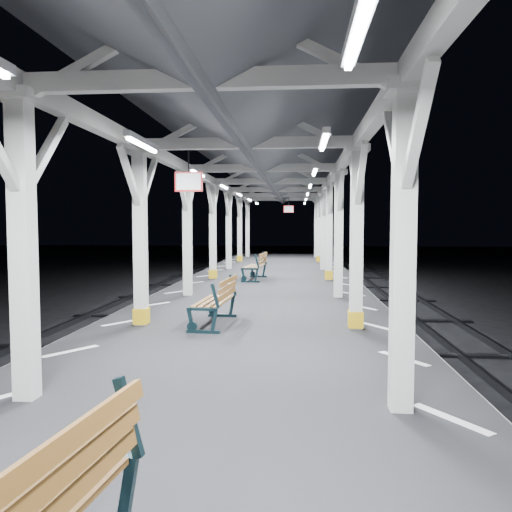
# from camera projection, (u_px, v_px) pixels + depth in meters

# --- Properties ---
(ground) EXTENTS (120.00, 120.00, 0.00)m
(ground) POSITION_uv_depth(u_px,v_px,m) (233.00, 422.00, 7.34)
(ground) COLOR black
(ground) RESTS_ON ground
(platform) EXTENTS (6.00, 50.00, 1.00)m
(platform) POSITION_uv_depth(u_px,v_px,m) (233.00, 389.00, 7.31)
(platform) COLOR black
(platform) RESTS_ON ground
(hazard_stripes_left) EXTENTS (1.00, 48.00, 0.01)m
(hazard_stripes_left) POSITION_uv_depth(u_px,v_px,m) (71.00, 351.00, 7.48)
(hazard_stripes_left) COLOR silver
(hazard_stripes_left) RESTS_ON platform
(hazard_stripes_right) EXTENTS (1.00, 48.00, 0.01)m
(hazard_stripes_right) POSITION_uv_depth(u_px,v_px,m) (404.00, 359.00, 7.07)
(hazard_stripes_right) COLOR silver
(hazard_stripes_right) RESTS_ON platform
(canopy) EXTENTS (5.40, 49.00, 4.65)m
(canopy) POSITION_uv_depth(u_px,v_px,m) (232.00, 107.00, 7.04)
(canopy) COLOR beige
(canopy) RESTS_ON platform
(bench_mid) EXTENTS (0.72, 1.69, 0.89)m
(bench_mid) POSITION_uv_depth(u_px,v_px,m) (218.00, 300.00, 9.46)
(bench_mid) COLOR black
(bench_mid) RESTS_ON platform
(bench_far) EXTENTS (0.79, 1.78, 0.94)m
(bench_far) POSITION_uv_depth(u_px,v_px,m) (257.00, 265.00, 17.14)
(bench_far) COLOR black
(bench_far) RESTS_ON platform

